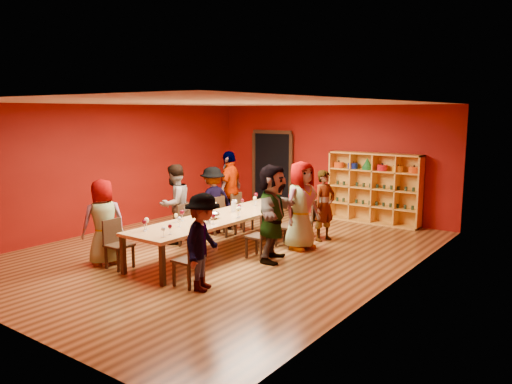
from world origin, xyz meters
TOP-DOWN VIEW (x-y plane):
  - room_shell at (0.00, 0.00)m, footprint 7.10×9.10m
  - tasting_table at (0.00, 0.00)m, footprint 1.10×4.50m
  - doorway at (-1.80, 4.43)m, footprint 1.40×0.17m
  - shelving_unit at (1.40, 4.32)m, footprint 2.40×0.40m
  - chair_person_left_0 at (-0.91, -1.98)m, footprint 0.42×0.42m
  - person_left_0 at (-1.26, -1.98)m, footprint 0.70×0.89m
  - chair_person_left_2 at (-0.91, -0.10)m, footprint 0.42×0.42m
  - person_left_2 at (-1.29, -0.10)m, footprint 0.51×0.86m
  - chair_person_left_3 at (-0.91, 1.04)m, footprint 0.42×0.42m
  - person_left_3 at (-1.20, 1.04)m, footprint 0.70×1.09m
  - chair_person_left_4 at (-0.91, 1.70)m, footprint 0.42×0.42m
  - person_left_4 at (-1.21, 1.70)m, footprint 0.79×1.21m
  - chair_person_right_0 at (0.91, -1.91)m, footprint 0.42×0.42m
  - person_right_0 at (1.15, -1.91)m, footprint 0.74×1.10m
  - chair_person_right_2 at (0.91, 0.05)m, footprint 0.42×0.42m
  - person_right_2 at (1.15, 0.05)m, footprint 1.05×1.79m
  - chair_person_right_3 at (0.91, 1.09)m, footprint 0.42×0.42m
  - person_right_3 at (1.17, 1.09)m, footprint 0.68×0.98m
  - chair_person_right_4 at (0.91, 2.00)m, footprint 0.42×0.42m
  - person_right_4 at (1.22, 2.00)m, footprint 0.56×0.67m
  - wine_glass_0 at (0.09, 0.39)m, footprint 0.07×0.07m
  - wine_glass_1 at (0.27, -1.76)m, footprint 0.07×0.07m
  - wine_glass_2 at (-0.01, -1.26)m, footprint 0.08×0.08m
  - wine_glass_3 at (-0.31, -0.04)m, footprint 0.08×0.08m
  - wine_glass_4 at (-0.34, 0.13)m, footprint 0.09×0.09m
  - wine_glass_5 at (-0.13, 1.24)m, footprint 0.08×0.08m
  - wine_glass_6 at (-0.31, -0.88)m, footprint 0.09×0.09m
  - wine_glass_7 at (0.31, -1.95)m, footprint 0.07×0.07m
  - wine_glass_8 at (0.38, -1.02)m, footprint 0.07×0.07m
  - wine_glass_9 at (-0.30, 0.75)m, footprint 0.08×0.08m
  - wine_glass_10 at (-0.33, -1.75)m, footprint 0.09×0.09m
  - wine_glass_11 at (0.35, -0.73)m, footprint 0.08×0.08m
  - wine_glass_12 at (0.37, -0.02)m, footprint 0.09×0.09m
  - wine_glass_13 at (-0.37, 1.61)m, footprint 0.09×0.09m
  - wine_glass_14 at (-0.31, -1.04)m, footprint 0.07×0.07m
  - wine_glass_15 at (-0.27, 0.96)m, footprint 0.07×0.07m
  - wine_glass_16 at (-0.26, -1.86)m, footprint 0.09×0.09m
  - wine_glass_17 at (0.36, 1.95)m, footprint 0.09×0.09m
  - wine_glass_18 at (0.34, 0.06)m, footprint 0.09×0.09m
  - spittoon_bowl at (0.00, -0.37)m, footprint 0.32×0.32m
  - carafe_a at (-0.06, 0.39)m, footprint 0.11×0.11m
  - carafe_b at (0.24, -0.75)m, footprint 0.11×0.11m
  - wine_bottle at (0.12, 1.76)m, footprint 0.08×0.08m

SIDE VIEW (x-z plane):
  - chair_person_left_0 at x=-0.91m, z-range 0.05..0.94m
  - chair_person_left_2 at x=-0.91m, z-range 0.05..0.94m
  - chair_person_left_3 at x=-0.91m, z-range 0.05..0.94m
  - chair_person_left_4 at x=-0.91m, z-range 0.05..0.94m
  - chair_person_right_0 at x=0.91m, z-range 0.05..0.94m
  - chair_person_right_2 at x=0.91m, z-range 0.05..0.94m
  - chair_person_right_3 at x=0.91m, z-range 0.05..0.94m
  - chair_person_right_4 at x=0.91m, z-range 0.05..0.94m
  - tasting_table at x=0.00m, z-range 0.32..1.07m
  - person_right_4 at x=1.22m, z-range 0.00..1.57m
  - person_right_0 at x=1.15m, z-range 0.00..1.57m
  - person_left_3 at x=-1.20m, z-range 0.00..1.57m
  - person_left_0 at x=-1.26m, z-range 0.00..1.61m
  - spittoon_bowl at x=0.00m, z-range 0.74..0.91m
  - wine_bottle at x=0.12m, z-range 0.72..1.00m
  - person_left_2 at x=-1.29m, z-range 0.00..1.72m
  - carafe_a at x=-0.06m, z-range 0.74..1.00m
  - carafe_b at x=0.24m, z-range 0.74..1.01m
  - wine_glass_7 at x=0.31m, z-range 0.79..0.97m
  - wine_glass_14 at x=-0.31m, z-range 0.79..0.97m
  - wine_glass_1 at x=0.27m, z-range 0.79..0.97m
  - wine_glass_15 at x=-0.27m, z-range 0.79..0.97m
  - wine_glass_8 at x=0.38m, z-range 0.79..0.98m
  - wine_glass_0 at x=0.09m, z-range 0.79..0.98m
  - wine_glass_9 at x=-0.30m, z-range 0.79..0.98m
  - wine_glass_2 at x=-0.01m, z-range 0.79..0.98m
  - wine_glass_11 at x=0.35m, z-range 0.80..1.00m
  - wine_glass_3 at x=-0.31m, z-range 0.80..1.00m
  - wine_glass_5 at x=-0.13m, z-range 0.80..1.01m
  - wine_glass_4 at x=-0.34m, z-range 0.80..1.01m
  - wine_glass_16 at x=-0.26m, z-range 0.80..1.01m
  - wine_glass_18 at x=0.34m, z-range 0.80..1.02m
  - wine_glass_12 at x=0.37m, z-range 0.80..1.02m
  - wine_glass_10 at x=-0.33m, z-range 0.80..1.02m
  - wine_glass_13 at x=-0.37m, z-range 0.80..1.02m
  - wine_glass_6 at x=-0.31m, z-range 0.80..1.02m
  - wine_glass_17 at x=0.36m, z-range 0.80..1.02m
  - person_right_3 at x=1.17m, z-range 0.00..1.83m
  - person_right_2 at x=1.15m, z-range 0.00..1.86m
  - person_left_4 at x=-1.21m, z-range 0.00..1.89m
  - shelving_unit at x=1.40m, z-range 0.08..1.88m
  - doorway at x=-1.80m, z-range -0.03..2.27m
  - room_shell at x=0.00m, z-range -0.02..3.02m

